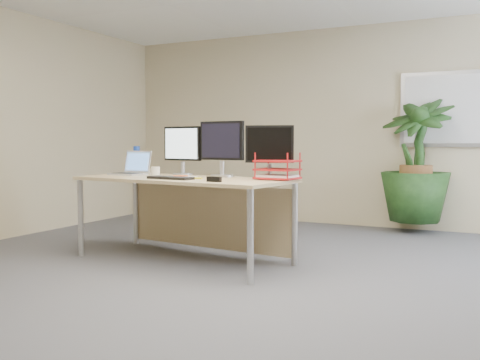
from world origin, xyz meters
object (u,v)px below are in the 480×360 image
at_px(desk, 191,195).
at_px(floor_plant, 416,173).
at_px(monitor_left, 182,147).
at_px(laptop, 132,169).
at_px(monitor_right, 222,145).

height_order(desk, floor_plant, floor_plant).
bearing_deg(monitor_left, floor_plant, 49.29).
bearing_deg(laptop, floor_plant, 44.30).
bearing_deg(laptop, monitor_right, 5.44).
xyz_separation_m(monitor_right, laptop, (-1.00, -0.10, -0.25)).
bearing_deg(monitor_right, laptop, -174.56).
distance_m(monitor_right, laptop, 1.04).
xyz_separation_m(monitor_left, monitor_right, (0.48, -0.05, 0.02)).
bearing_deg(floor_plant, monitor_left, -130.71).
bearing_deg(monitor_right, floor_plant, 57.46).
bearing_deg(desk, monitor_right, 29.85).
bearing_deg(desk, monitor_left, 136.89).
distance_m(desk, monitor_left, 0.54).
relative_size(desk, monitor_right, 4.03).
bearing_deg(laptop, desk, -4.28).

